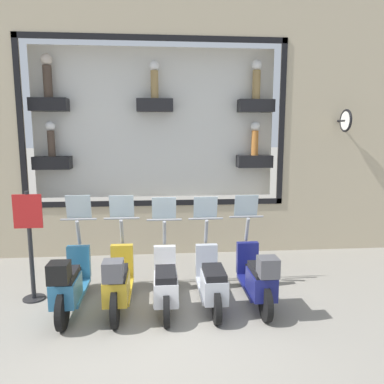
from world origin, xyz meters
name	(u,v)px	position (x,y,z in m)	size (l,w,h in m)	color
ground_plane	(156,333)	(0.00, 0.00, 0.00)	(120.00, 120.00, 0.00)	gray
building_facade	(155,85)	(3.60, 0.00, 3.76)	(1.17, 36.00, 7.42)	tan
scooter_navy_0	(257,277)	(0.69, -1.60, 0.48)	(1.80, 0.60, 1.66)	black
scooter_silver_1	(211,280)	(0.75, -0.88, 0.43)	(1.80, 0.61, 1.64)	black
scooter_white_2	(166,282)	(0.75, -0.15, 0.42)	(1.79, 0.61, 1.64)	black
scooter_yellow_3	(118,281)	(0.70, 0.58, 0.49)	(1.81, 0.60, 1.68)	black
scooter_teal_4	(70,283)	(0.70, 1.30, 0.49)	(1.81, 0.60, 1.70)	black
shop_sign_post	(30,242)	(1.24, 2.03, 0.99)	(0.36, 0.45, 1.82)	#232326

